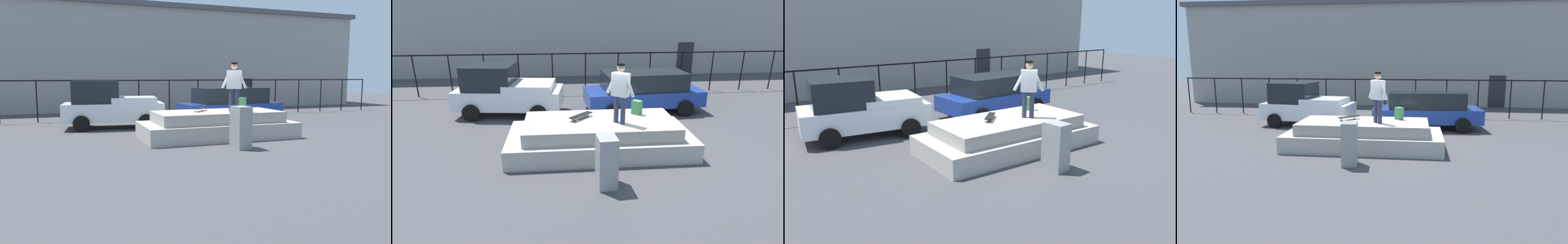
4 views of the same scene
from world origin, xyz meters
TOP-DOWN VIEW (x-y plane):
  - ground_plane at (0.00, 0.00)m, footprint 60.00×60.00m
  - concrete_ledge at (-0.93, -0.44)m, footprint 5.36×2.45m
  - skateboarder at (-0.42, -0.71)m, footprint 0.74×0.68m
  - skateboard at (-1.48, -0.25)m, footprint 0.74×0.73m
  - backpack at (0.26, 0.02)m, footprint 0.34×0.34m
  - car_white_pickup_near at (-4.20, 3.30)m, footprint 4.24×2.37m
  - car_blue_hatchback_mid at (1.28, 3.21)m, footprint 4.76×2.37m
  - utility_box at (-1.04, -2.50)m, footprint 0.48×0.63m
  - fence_row at (-0.00, 6.28)m, footprint 24.06×0.06m
  - warehouse_building at (0.00, 14.20)m, footprint 29.77×7.78m

SIDE VIEW (x-z plane):
  - ground_plane at x=0.00m, z-range 0.00..0.00m
  - concrete_ledge at x=-0.93m, z-range -0.04..0.89m
  - utility_box at x=-1.04m, z-range 0.00..1.27m
  - car_blue_hatchback_mid at x=1.28m, z-range 0.06..1.69m
  - car_white_pickup_near at x=-4.20m, z-range -0.03..1.94m
  - skateboard at x=-1.48m, z-range 0.98..1.10m
  - backpack at x=0.26m, z-range 0.93..1.37m
  - fence_row at x=0.00m, z-range 0.32..2.31m
  - skateboarder at x=-0.42m, z-range 1.07..2.77m
  - warehouse_building at x=0.00m, z-range 0.01..6.74m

